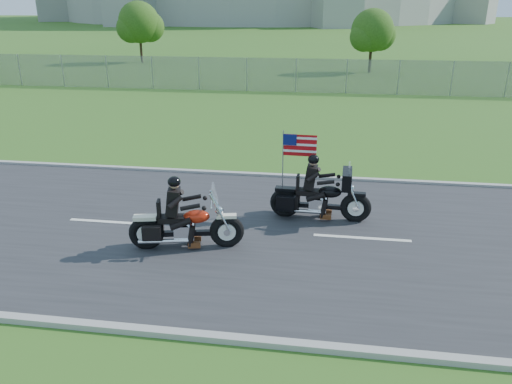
# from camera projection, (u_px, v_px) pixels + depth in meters

# --- Properties ---
(ground) EXTENTS (420.00, 420.00, 0.00)m
(ground) POSITION_uv_depth(u_px,v_px,m) (192.00, 229.00, 11.94)
(ground) COLOR #2C561B
(ground) RESTS_ON ground
(road) EXTENTS (120.00, 8.00, 0.04)m
(road) POSITION_uv_depth(u_px,v_px,m) (192.00, 228.00, 11.94)
(road) COLOR #28282B
(road) RESTS_ON ground
(curb_north) EXTENTS (120.00, 0.18, 0.12)m
(curb_north) POSITION_uv_depth(u_px,v_px,m) (226.00, 173.00, 15.67)
(curb_north) COLOR #9E9B93
(curb_north) RESTS_ON ground
(curb_south) EXTENTS (120.00, 0.18, 0.12)m
(curb_south) POSITION_uv_depth(u_px,v_px,m) (126.00, 329.00, 8.18)
(curb_south) COLOR #9E9B93
(curb_south) RESTS_ON ground
(fence) EXTENTS (60.00, 0.03, 2.00)m
(fence) POSITION_uv_depth(u_px,v_px,m) (199.00, 73.00, 30.78)
(fence) COLOR gray
(fence) RESTS_ON ground
(tree_fence_near) EXTENTS (3.52, 3.28, 4.75)m
(tree_fence_near) POSITION_uv_depth(u_px,v_px,m) (373.00, 33.00, 37.83)
(tree_fence_near) COLOR #382316
(tree_fence_near) RESTS_ON ground
(tree_fence_mid) EXTENTS (3.96, 3.69, 5.30)m
(tree_fence_mid) POSITION_uv_depth(u_px,v_px,m) (140.00, 24.00, 44.18)
(tree_fence_mid) COLOR #382316
(tree_fence_mid) RESTS_ON ground
(motorcycle_lead) EXTENTS (2.49, 0.94, 1.69)m
(motorcycle_lead) POSITION_uv_depth(u_px,v_px,m) (184.00, 226.00, 10.80)
(motorcycle_lead) COLOR black
(motorcycle_lead) RESTS_ON ground
(motorcycle_follow) EXTENTS (2.50, 0.83, 2.09)m
(motorcycle_follow) POSITION_uv_depth(u_px,v_px,m) (320.00, 198.00, 12.25)
(motorcycle_follow) COLOR black
(motorcycle_follow) RESTS_ON ground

